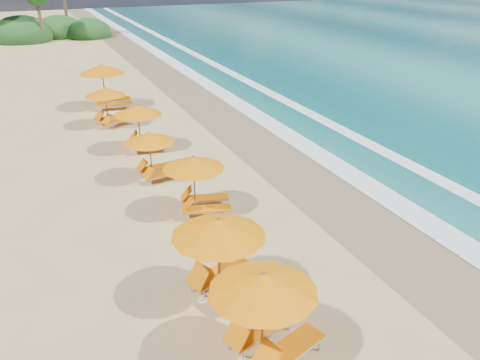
{
  "coord_description": "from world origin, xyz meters",
  "views": [
    {
      "loc": [
        -6.21,
        -14.22,
        8.3
      ],
      "look_at": [
        0.0,
        0.0,
        1.2
      ],
      "focal_mm": 36.54,
      "sensor_mm": 36.0,
      "label": 1
    }
  ],
  "objects": [
    {
      "name": "ground",
      "position": [
        0.0,
        0.0,
        0.0
      ],
      "size": [
        160.0,
        160.0,
        0.0
      ],
      "primitive_type": "plane",
      "color": "tan",
      "rests_on": "ground"
    },
    {
      "name": "station_5",
      "position": [
        -2.05,
        3.94,
        1.16
      ],
      "size": [
        2.4,
        2.27,
        2.07
      ],
      "rotation": [
        0.0,
        0.0,
        0.13
      ],
      "color": "olive",
      "rests_on": "ground"
    },
    {
      "name": "station_4",
      "position": [
        -1.35,
        0.45,
        1.23
      ],
      "size": [
        2.73,
        2.65,
        2.2
      ],
      "rotation": [
        0.0,
        0.0,
        -0.26
      ],
      "color": "olive",
      "rests_on": "ground"
    },
    {
      "name": "wet_sand",
      "position": [
        4.0,
        0.0,
        0.01
      ],
      "size": [
        4.0,
        160.0,
        0.01
      ],
      "primitive_type": "cube",
      "color": "#887151",
      "rests_on": "ground"
    },
    {
      "name": "station_8",
      "position": [
        -1.96,
        15.21,
        1.5
      ],
      "size": [
        3.15,
        2.98,
        2.68
      ],
      "rotation": [
        0.0,
        0.0,
        -0.14
      ],
      "color": "olive",
      "rests_on": "ground"
    },
    {
      "name": "surf_foam",
      "position": [
        6.7,
        0.0,
        0.03
      ],
      "size": [
        4.0,
        160.0,
        0.01
      ],
      "color": "white",
      "rests_on": "ground"
    },
    {
      "name": "station_3",
      "position": [
        -2.3,
        -4.26,
        1.38
      ],
      "size": [
        3.2,
        3.16,
        2.47
      ],
      "rotation": [
        0.0,
        0.0,
        0.38
      ],
      "color": "olive",
      "rests_on": "ground"
    },
    {
      "name": "station_6",
      "position": [
        -1.7,
        7.35,
        1.26
      ],
      "size": [
        2.58,
        2.43,
        2.25
      ],
      "rotation": [
        0.0,
        0.0,
        -0.11
      ],
      "color": "olive",
      "rests_on": "ground"
    },
    {
      "name": "station_2",
      "position": [
        -2.24,
        -6.68,
        1.35
      ],
      "size": [
        3.06,
        2.99,
        2.4
      ],
      "rotation": [
        0.0,
        0.0,
        0.32
      ],
      "color": "olive",
      "rests_on": "ground"
    },
    {
      "name": "station_7",
      "position": [
        -2.48,
        11.68,
        1.21
      ],
      "size": [
        2.78,
        2.74,
        2.16
      ],
      "rotation": [
        0.0,
        0.0,
        0.37
      ],
      "color": "olive",
      "rests_on": "ground"
    }
  ]
}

